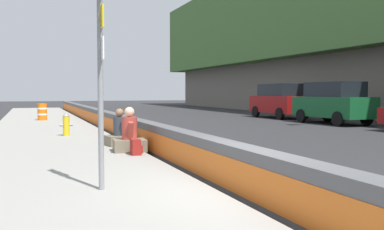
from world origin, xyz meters
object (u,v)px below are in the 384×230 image
object	(u,v)px
backpack	(136,147)
route_sign_post	(101,61)
fire_hydrant	(66,124)
construction_barrel	(42,112)
parked_car_third	(333,102)
parked_car_fourth	(280,100)
seated_person_foreground	(130,137)
seated_person_middle	(120,134)

from	to	relation	value
backpack	route_sign_post	bearing A→B (deg)	158.51
fire_hydrant	construction_barrel	bearing A→B (deg)	3.43
route_sign_post	construction_barrel	xyz separation A→B (m)	(18.77, 0.42, -1.61)
fire_hydrant	parked_car_third	bearing A→B (deg)	-78.60
parked_car_fourth	backpack	bearing A→B (deg)	137.05
backpack	parked_car_third	bearing A→B (deg)	-56.76
route_sign_post	fire_hydrant	size ratio (longest dim) A/B	4.09
seated_person_foreground	seated_person_middle	distance (m)	1.39
route_sign_post	backpack	world-z (taller)	route_sign_post
seated_person_foreground	backpack	bearing A→B (deg)	179.99
fire_hydrant	construction_barrel	xyz separation A→B (m)	(9.54, 0.57, 0.03)
fire_hydrant	seated_person_foreground	size ratio (longest dim) A/B	0.73
parked_car_fourth	seated_person_middle	bearing A→B (deg)	132.36
route_sign_post	parked_car_fourth	size ratio (longest dim) A/B	0.75
parked_car_third	construction_barrel	bearing A→B (deg)	65.73
fire_hydrant	seated_person_foreground	world-z (taller)	seated_person_foreground
route_sign_post	fire_hydrant	world-z (taller)	route_sign_post
seated_person_foreground	parked_car_fourth	world-z (taller)	parked_car_fourth
backpack	construction_barrel	size ratio (longest dim) A/B	0.42
seated_person_middle	backpack	distance (m)	2.13
route_sign_post	backpack	size ratio (longest dim) A/B	9.00
fire_hydrant	seated_person_foreground	xyz separation A→B (m)	(-4.88, -1.27, -0.07)
route_sign_post	seated_person_middle	world-z (taller)	route_sign_post
route_sign_post	seated_person_middle	size ratio (longest dim) A/B	3.25
construction_barrel	backpack	bearing A→B (deg)	-173.06
parked_car_third	parked_car_fourth	world-z (taller)	same
parked_car_third	parked_car_fourth	bearing A→B (deg)	-1.36
seated_person_foreground	construction_barrel	xyz separation A→B (m)	(14.42, 1.84, 0.10)
route_sign_post	backpack	distance (m)	4.33
seated_person_foreground	backpack	xyz separation A→B (m)	(-0.74, 0.00, -0.18)
seated_person_middle	backpack	size ratio (longest dim) A/B	2.77
backpack	parked_car_fourth	distance (m)	19.21
construction_barrel	parked_car_third	world-z (taller)	parked_car_third
seated_person_foreground	seated_person_middle	xyz separation A→B (m)	(1.39, -0.01, -0.03)
seated_person_middle	construction_barrel	xyz separation A→B (m)	(13.02, 1.85, 0.13)
construction_barrel	parked_car_third	size ratio (longest dim) A/B	0.20
route_sign_post	construction_barrel	distance (m)	18.85
parked_car_fourth	fire_hydrant	bearing A→B (deg)	120.43
parked_car_fourth	construction_barrel	bearing A→B (deg)	85.76
seated_person_foreground	parked_car_fourth	bearing A→B (deg)	-44.49
route_sign_post	parked_car_third	bearing A→B (deg)	-49.90
construction_barrel	fire_hydrant	bearing A→B (deg)	-176.57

